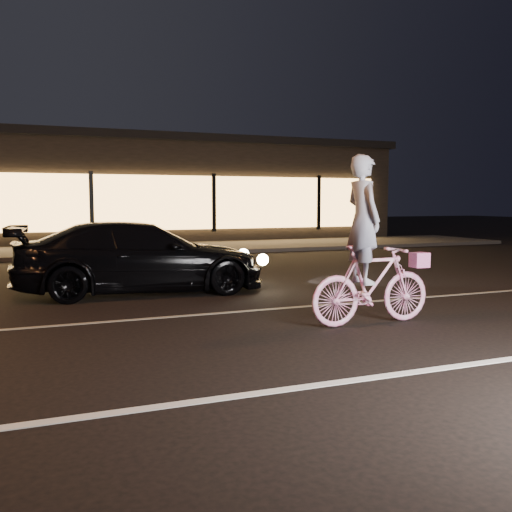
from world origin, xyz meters
name	(u,v)px	position (x,y,z in m)	size (l,w,h in m)	color
ground	(236,349)	(0.00, 0.00, 0.00)	(90.00, 90.00, 0.00)	black
lane_stripe_near	(293,388)	(0.00, -1.50, 0.00)	(60.00, 0.12, 0.01)	silver
lane_stripe_far	(189,315)	(0.00, 2.00, 0.00)	(60.00, 0.10, 0.01)	gray
sidewalk	(99,251)	(0.00, 13.00, 0.06)	(30.00, 4.00, 0.12)	#383533
storefront	(80,189)	(0.00, 18.97, 2.15)	(25.40, 8.42, 4.20)	black
cyclist	(369,265)	(2.10, 0.51, 0.81)	(1.80, 0.62, 2.27)	#F93D93
sedan	(141,257)	(-0.24, 4.35, 0.65)	(4.56, 2.08, 1.29)	black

